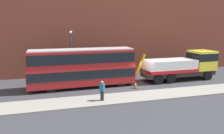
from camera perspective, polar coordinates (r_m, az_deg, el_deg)
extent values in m
plane|color=#38383D|center=(24.14, 7.34, -4.54)|extent=(120.00, 120.00, 0.00)
cube|color=gray|center=(20.49, 11.94, -7.26)|extent=(60.00, 2.80, 0.15)
cube|color=brown|center=(29.74, 2.46, 13.94)|extent=(60.00, 1.20, 16.00)
cube|color=#2D2D2D|center=(26.85, 17.29, -1.52)|extent=(9.06, 2.45, 0.55)
cube|color=yellow|center=(28.53, 22.76, 1.73)|extent=(2.67, 2.67, 2.30)
cube|color=black|center=(28.47, 22.83, 2.63)|extent=(2.70, 2.70, 0.90)
cube|color=silver|center=(25.96, 15.03, 0.39)|extent=(6.17, 2.76, 1.40)
cube|color=red|center=(26.05, 14.98, -0.74)|extent=(6.17, 2.81, 0.36)
cylinder|color=#B79914|center=(24.15, 7.59, 0.63)|extent=(1.24, 0.31, 2.52)
sphere|color=orange|center=(28.37, 22.95, 4.27)|extent=(0.24, 0.24, 0.24)
cylinder|color=black|center=(29.72, 21.32, -1.17)|extent=(1.17, 0.37, 1.16)
cylinder|color=black|center=(28.06, 24.11, -2.04)|extent=(1.17, 0.37, 1.16)
cylinder|color=black|center=(26.92, 12.93, -1.87)|extent=(1.17, 0.37, 1.16)
cylinder|color=black|center=(25.08, 15.46, -2.91)|extent=(1.17, 0.37, 1.16)
cylinder|color=black|center=(26.17, 9.90, -2.12)|extent=(1.17, 0.37, 1.16)
cylinder|color=black|center=(24.27, 12.27, -3.21)|extent=(1.17, 0.37, 1.16)
cube|color=#AD1E1E|center=(22.73, -7.82, -2.17)|extent=(11.06, 2.79, 1.90)
cube|color=#AD1E1E|center=(22.40, -7.94, 2.33)|extent=(10.84, 2.69, 1.70)
cube|color=black|center=(22.68, -7.84, -1.55)|extent=(10.95, 2.84, 0.90)
cube|color=black|center=(22.39, -7.95, 2.58)|extent=(10.73, 2.83, 1.00)
cube|color=#B2B2B2|center=(22.29, -8.00, 4.64)|extent=(10.62, 2.58, 0.12)
cube|color=yellow|center=(23.98, 5.22, 1.60)|extent=(0.10, 1.50, 0.44)
cylinder|color=black|center=(24.82, 0.73, -2.80)|extent=(1.05, 0.33, 1.04)
cylinder|color=black|center=(22.84, 2.40, -4.00)|extent=(1.05, 0.33, 1.04)
cylinder|color=black|center=(23.69, -16.13, -3.88)|extent=(1.05, 0.33, 1.04)
cylinder|color=black|center=(21.60, -15.99, -5.28)|extent=(1.05, 0.33, 1.04)
cylinder|color=#232333|center=(18.27, -2.64, -7.60)|extent=(0.42, 0.42, 0.85)
cube|color=#1E6084|center=(18.05, -2.66, -5.39)|extent=(0.46, 0.47, 0.62)
sphere|color=tan|center=(17.94, -2.67, -4.07)|extent=(0.24, 0.24, 0.24)
cone|color=orange|center=(22.44, 6.27, -4.74)|extent=(0.32, 0.32, 0.72)
cylinder|color=white|center=(22.43, 6.27, -4.65)|extent=(0.21, 0.21, 0.10)
cube|color=black|center=(22.53, 6.25, -5.58)|extent=(0.36, 0.36, 0.04)
cylinder|color=#38383D|center=(26.36, -10.74, 2.74)|extent=(0.16, 0.16, 5.50)
sphere|color=#EAE5C6|center=(26.13, -10.97, 9.05)|extent=(0.36, 0.36, 0.36)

